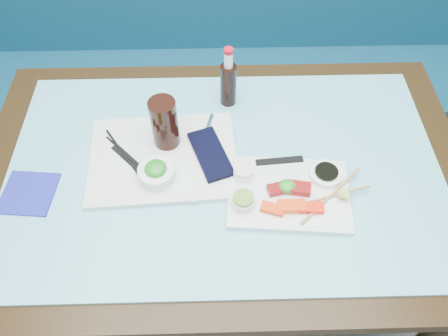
{
  "coord_description": "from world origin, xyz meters",
  "views": [
    {
      "loc": [
        -0.02,
        0.71,
        1.74
      ],
      "look_at": [
        -0.0,
        1.42,
        0.8
      ],
      "focal_mm": 35.0,
      "sensor_mm": 36.0,
      "label": 1
    }
  ],
  "objects_px": {
    "dining_table": "(224,186)",
    "serving_tray": "(163,158)",
    "seaweed_bowl": "(157,174)",
    "cola_bottle_body": "(228,85)",
    "sashimi_plate": "(289,194)",
    "cola_glass": "(165,123)",
    "blue_napkin": "(29,193)",
    "booth_bench": "(220,74)"
  },
  "relations": [
    {
      "from": "dining_table",
      "to": "serving_tray",
      "type": "distance_m",
      "value": 0.2
    },
    {
      "from": "seaweed_bowl",
      "to": "cola_bottle_body",
      "type": "relative_size",
      "value": 0.7
    },
    {
      "from": "sashimi_plate",
      "to": "cola_glass",
      "type": "xyz_separation_m",
      "value": [
        -0.33,
        0.19,
        0.09
      ]
    },
    {
      "from": "sashimi_plate",
      "to": "blue_napkin",
      "type": "bearing_deg",
      "value": -177.05
    },
    {
      "from": "sashimi_plate",
      "to": "cola_bottle_body",
      "type": "relative_size",
      "value": 2.26
    },
    {
      "from": "cola_bottle_body",
      "to": "blue_napkin",
      "type": "relative_size",
      "value": 1.02
    },
    {
      "from": "seaweed_bowl",
      "to": "serving_tray",
      "type": "bearing_deg",
      "value": 82.41
    },
    {
      "from": "booth_bench",
      "to": "blue_napkin",
      "type": "height_order",
      "value": "booth_bench"
    },
    {
      "from": "seaweed_bowl",
      "to": "cola_glass",
      "type": "relative_size",
      "value": 0.63
    },
    {
      "from": "sashimi_plate",
      "to": "serving_tray",
      "type": "height_order",
      "value": "same"
    },
    {
      "from": "dining_table",
      "to": "seaweed_bowl",
      "type": "relative_size",
      "value": 14.13
    },
    {
      "from": "cola_bottle_body",
      "to": "sashimi_plate",
      "type": "bearing_deg",
      "value": -67.25
    },
    {
      "from": "dining_table",
      "to": "serving_tray",
      "type": "xyz_separation_m",
      "value": [
        -0.17,
        0.03,
        0.1
      ]
    },
    {
      "from": "cola_glass",
      "to": "dining_table",
      "type": "bearing_deg",
      "value": -28.56
    },
    {
      "from": "sashimi_plate",
      "to": "blue_napkin",
      "type": "relative_size",
      "value": 2.31
    },
    {
      "from": "serving_tray",
      "to": "dining_table",
      "type": "bearing_deg",
      "value": -14.32
    },
    {
      "from": "serving_tray",
      "to": "cola_glass",
      "type": "xyz_separation_m",
      "value": [
        0.01,
        0.05,
        0.09
      ]
    },
    {
      "from": "sashimi_plate",
      "to": "serving_tray",
      "type": "distance_m",
      "value": 0.37
    },
    {
      "from": "blue_napkin",
      "to": "serving_tray",
      "type": "bearing_deg",
      "value": 16.77
    },
    {
      "from": "seaweed_bowl",
      "to": "blue_napkin",
      "type": "height_order",
      "value": "seaweed_bowl"
    },
    {
      "from": "sashimi_plate",
      "to": "seaweed_bowl",
      "type": "relative_size",
      "value": 3.25
    },
    {
      "from": "seaweed_bowl",
      "to": "booth_bench",
      "type": "bearing_deg",
      "value": 78.23
    },
    {
      "from": "dining_table",
      "to": "sashimi_plate",
      "type": "xyz_separation_m",
      "value": [
        0.17,
        -0.1,
        0.1
      ]
    },
    {
      "from": "cola_glass",
      "to": "sashimi_plate",
      "type": "bearing_deg",
      "value": -29.17
    },
    {
      "from": "blue_napkin",
      "to": "cola_glass",
      "type": "bearing_deg",
      "value": 23.89
    },
    {
      "from": "dining_table",
      "to": "sashimi_plate",
      "type": "distance_m",
      "value": 0.22
    },
    {
      "from": "dining_table",
      "to": "cola_bottle_body",
      "type": "xyz_separation_m",
      "value": [
        0.02,
        0.26,
        0.16
      ]
    },
    {
      "from": "booth_bench",
      "to": "dining_table",
      "type": "xyz_separation_m",
      "value": [
        0.0,
        -0.84,
        0.29
      ]
    },
    {
      "from": "seaweed_bowl",
      "to": "cola_glass",
      "type": "bearing_deg",
      "value": 81.25
    },
    {
      "from": "seaweed_bowl",
      "to": "cola_glass",
      "type": "height_order",
      "value": "cola_glass"
    },
    {
      "from": "booth_bench",
      "to": "cola_glass",
      "type": "height_order",
      "value": "booth_bench"
    },
    {
      "from": "dining_table",
      "to": "seaweed_bowl",
      "type": "distance_m",
      "value": 0.23
    },
    {
      "from": "sashimi_plate",
      "to": "cola_bottle_body",
      "type": "height_order",
      "value": "cola_bottle_body"
    },
    {
      "from": "cola_bottle_body",
      "to": "blue_napkin",
      "type": "xyz_separation_m",
      "value": [
        -0.55,
        -0.34,
        -0.07
      ]
    },
    {
      "from": "seaweed_bowl",
      "to": "dining_table",
      "type": "bearing_deg",
      "value": 12.62
    },
    {
      "from": "booth_bench",
      "to": "cola_glass",
      "type": "distance_m",
      "value": 0.9
    },
    {
      "from": "cola_glass",
      "to": "seaweed_bowl",
      "type": "bearing_deg",
      "value": -98.75
    },
    {
      "from": "booth_bench",
      "to": "seaweed_bowl",
      "type": "height_order",
      "value": "booth_bench"
    },
    {
      "from": "cola_bottle_body",
      "to": "seaweed_bowl",
      "type": "bearing_deg",
      "value": -123.53
    },
    {
      "from": "seaweed_bowl",
      "to": "cola_bottle_body",
      "type": "bearing_deg",
      "value": 56.47
    },
    {
      "from": "seaweed_bowl",
      "to": "blue_napkin",
      "type": "bearing_deg",
      "value": -174.64
    },
    {
      "from": "serving_tray",
      "to": "seaweed_bowl",
      "type": "distance_m",
      "value": 0.08
    }
  ]
}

